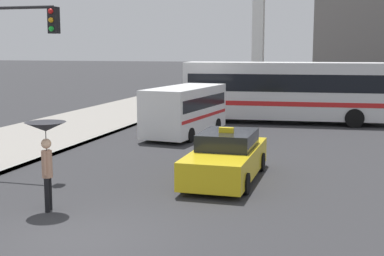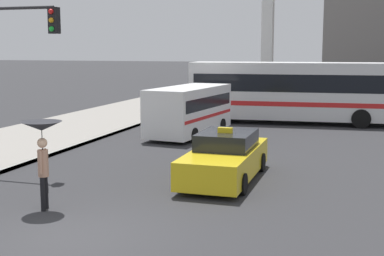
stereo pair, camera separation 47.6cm
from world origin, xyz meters
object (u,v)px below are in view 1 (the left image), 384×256
Objects in this scene: taxi at (226,158)px; traffic_light at (13,54)px; ambulance_van at (185,108)px; city_bus at (286,89)px; pedestrian_with_umbrella at (46,140)px.

taxi is 7.43m from traffic_light.
ambulance_van is (-3.61, 7.75, 0.57)m from taxi.
pedestrian_with_umbrella is at bearing 163.07° from city_bus.
traffic_light is at bearing 7.49° from taxi.
taxi is 2.15× the size of pedestrian_with_umbrella.
ambulance_van is 6.88m from city_bus.
traffic_light is (-3.14, 3.46, 2.01)m from pedestrian_with_umbrella.
city_bus is at bearing -118.58° from ambulance_van.
pedestrian_with_umbrella is at bearing -47.79° from traffic_light.
ambulance_van is at bearing -14.62° from pedestrian_with_umbrella.
city_bus is 1.98× the size of traffic_light.
traffic_light reaches higher than taxi.
taxi is 0.86× the size of traffic_light.
ambulance_van is 12.10m from pedestrian_with_umbrella.
ambulance_van reaches higher than pedestrian_with_umbrella.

